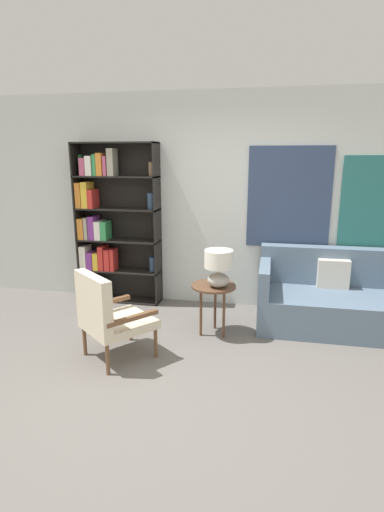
{
  "coord_description": "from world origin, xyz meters",
  "views": [
    {
      "loc": [
        0.81,
        -3.04,
        1.92
      ],
      "look_at": [
        0.01,
        0.95,
        0.9
      ],
      "focal_mm": 28.0,
      "sensor_mm": 36.0,
      "label": 1
    }
  ],
  "objects_px": {
    "armchair": "(107,313)",
    "couch": "(333,299)",
    "table_lamp": "(219,266)",
    "side_table": "(214,291)",
    "bookshelf": "(107,225)"
  },
  "relations": [
    {
      "from": "armchair",
      "to": "couch",
      "type": "distance_m",
      "value": 2.58
    },
    {
      "from": "armchair",
      "to": "table_lamp",
      "type": "height_order",
      "value": "table_lamp"
    },
    {
      "from": "side_table",
      "to": "table_lamp",
      "type": "height_order",
      "value": "table_lamp"
    },
    {
      "from": "bookshelf",
      "to": "armchair",
      "type": "distance_m",
      "value": 1.8
    },
    {
      "from": "bookshelf",
      "to": "couch",
      "type": "xyz_separation_m",
      "value": [
        2.87,
        -0.3,
        -0.72
      ]
    },
    {
      "from": "bookshelf",
      "to": "side_table",
      "type": "distance_m",
      "value": 1.83
    },
    {
      "from": "table_lamp",
      "to": "bookshelf",
      "type": "bearing_deg",
      "value": 151.49
    },
    {
      "from": "bookshelf",
      "to": "table_lamp",
      "type": "height_order",
      "value": "bookshelf"
    },
    {
      "from": "bookshelf",
      "to": "couch",
      "type": "height_order",
      "value": "bookshelf"
    },
    {
      "from": "bookshelf",
      "to": "side_table",
      "type": "height_order",
      "value": "bookshelf"
    },
    {
      "from": "armchair",
      "to": "side_table",
      "type": "bearing_deg",
      "value": 40.8
    },
    {
      "from": "side_table",
      "to": "table_lamp",
      "type": "relative_size",
      "value": 1.41
    },
    {
      "from": "bookshelf",
      "to": "couch",
      "type": "distance_m",
      "value": 2.97
    },
    {
      "from": "couch",
      "to": "table_lamp",
      "type": "xyz_separation_m",
      "value": [
        -1.27,
        -0.57,
        0.49
      ]
    },
    {
      "from": "armchair",
      "to": "couch",
      "type": "bearing_deg",
      "value": 30.18
    }
  ]
}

